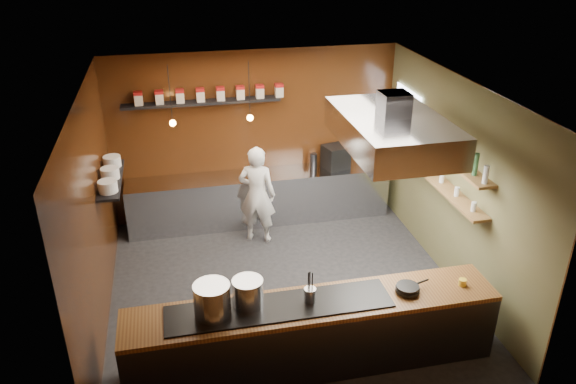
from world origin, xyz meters
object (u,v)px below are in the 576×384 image
object	(u,v)px
extractor_hood	(392,131)
chef	(257,195)
stockpot_large	(212,300)
stockpot_small	(248,293)
espresso_machine	(336,157)

from	to	relation	value
extractor_hood	chef	world-z (taller)	extractor_hood
extractor_hood	stockpot_large	world-z (taller)	extractor_hood
extractor_hood	stockpot_large	distance (m)	3.06
stockpot_small	espresso_machine	world-z (taller)	espresso_machine
extractor_hood	stockpot_large	size ratio (longest dim) A/B	4.88
extractor_hood	espresso_machine	bearing A→B (deg)	88.08
extractor_hood	chef	size ratio (longest dim) A/B	1.19
espresso_machine	stockpot_small	bearing A→B (deg)	-134.77
stockpot_large	espresso_machine	size ratio (longest dim) A/B	1.00
extractor_hood	chef	distance (m)	2.91
chef	espresso_machine	bearing A→B (deg)	-133.76
extractor_hood	stockpot_small	world-z (taller)	extractor_hood
extractor_hood	stockpot_small	distance (m)	2.71
stockpot_small	stockpot_large	bearing A→B (deg)	-166.07
stockpot_small	chef	distance (m)	3.07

